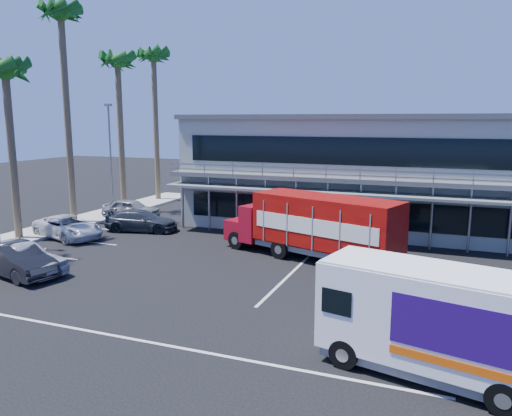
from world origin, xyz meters
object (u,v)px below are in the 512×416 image
(white_van, at_px, (436,321))
(parked_car_a, at_px, (21,257))
(parked_car_b, at_px, (16,260))
(red_truck, at_px, (314,225))

(white_van, bearing_deg, parked_car_a, -176.37)
(parked_car_a, bearing_deg, parked_car_b, -172.64)
(red_truck, distance_m, parked_car_b, 14.09)
(red_truck, relative_size, parked_car_b, 2.17)
(red_truck, distance_m, parked_car_a, 13.92)
(red_truck, height_order, parked_car_b, red_truck)
(red_truck, relative_size, parked_car_a, 2.09)
(red_truck, bearing_deg, parked_car_b, -128.59)
(white_van, height_order, parked_car_a, white_van)
(parked_car_b, bearing_deg, red_truck, -43.86)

